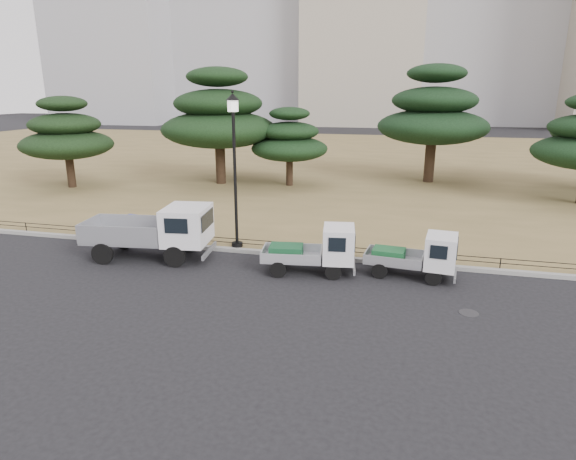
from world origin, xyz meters
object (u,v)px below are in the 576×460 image
(truck_large, at_px, (155,230))
(truck_kei_front, at_px, (316,250))
(tarp_pile, at_px, (129,227))
(truck_kei_rear, at_px, (418,255))
(street_lamp, at_px, (234,146))

(truck_large, relative_size, truck_kei_front, 1.46)
(truck_kei_front, xyz_separation_m, tarp_pile, (-9.12, 2.17, -0.35))
(truck_kei_front, distance_m, truck_kei_rear, 3.69)
(truck_kei_rear, height_order, tarp_pile, truck_kei_rear)
(truck_kei_rear, bearing_deg, tarp_pile, 178.45)
(truck_kei_rear, bearing_deg, street_lamp, 175.46)
(truck_large, height_order, truck_kei_front, truck_large)
(truck_kei_front, distance_m, street_lamp, 5.47)
(truck_kei_front, bearing_deg, tarp_pile, 158.85)
(truck_kei_front, height_order, street_lamp, street_lamp)
(truck_kei_front, height_order, tarp_pile, truck_kei_front)
(truck_large, distance_m, tarp_pile, 3.40)
(truck_kei_rear, distance_m, tarp_pile, 12.90)
(truck_kei_rear, distance_m, street_lamp, 8.35)
(street_lamp, xyz_separation_m, tarp_pile, (-5.36, 0.33, -3.87))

